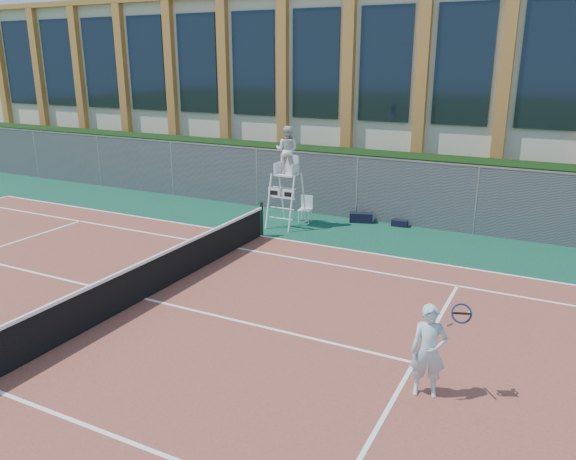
% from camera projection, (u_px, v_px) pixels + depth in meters
% --- Properties ---
extents(ground, '(120.00, 120.00, 0.00)m').
position_uv_depth(ground, '(144.00, 300.00, 13.15)').
color(ground, '#233814').
extents(apron, '(36.00, 20.00, 0.01)m').
position_uv_depth(apron, '(171.00, 285.00, 14.00)').
color(apron, '#0D3B2A').
rests_on(apron, ground).
extents(tennis_court, '(23.77, 10.97, 0.02)m').
position_uv_depth(tennis_court, '(144.00, 299.00, 13.14)').
color(tennis_court, brown).
rests_on(tennis_court, apron).
extents(tennis_net, '(0.10, 11.30, 1.10)m').
position_uv_depth(tennis_net, '(143.00, 279.00, 12.99)').
color(tennis_net, black).
rests_on(tennis_net, ground).
extents(fence, '(40.00, 0.06, 2.20)m').
position_uv_depth(fence, '(305.00, 183.00, 20.33)').
color(fence, '#595E60').
rests_on(fence, ground).
extents(hedge, '(40.00, 1.40, 2.20)m').
position_uv_depth(hedge, '(318.00, 177.00, 21.35)').
color(hedge, black).
rests_on(hedge, ground).
extents(building, '(45.00, 10.60, 8.22)m').
position_uv_depth(building, '(386.00, 86.00, 27.24)').
color(building, beige).
rests_on(building, ground).
extents(umpire_chair, '(0.94, 1.45, 3.38)m').
position_uv_depth(umpire_chair, '(287.00, 153.00, 18.36)').
color(umpire_chair, white).
rests_on(umpire_chair, ground).
extents(plastic_chair, '(0.47, 0.47, 0.91)m').
position_uv_depth(plastic_chair, '(306.00, 207.00, 19.30)').
color(plastic_chair, silver).
rests_on(plastic_chair, apron).
extents(sports_bag_near, '(0.83, 0.53, 0.33)m').
position_uv_depth(sports_bag_near, '(361.00, 218.00, 19.32)').
color(sports_bag_near, black).
rests_on(sports_bag_near, apron).
extents(sports_bag_far, '(0.55, 0.28, 0.21)m').
position_uv_depth(sports_bag_far, '(400.00, 223.00, 18.87)').
color(sports_bag_far, black).
rests_on(sports_bag_far, apron).
extents(tennis_player, '(0.95, 0.69, 1.63)m').
position_uv_depth(tennis_player, '(429.00, 351.00, 9.17)').
color(tennis_player, '#ADC6CF').
rests_on(tennis_player, tennis_court).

